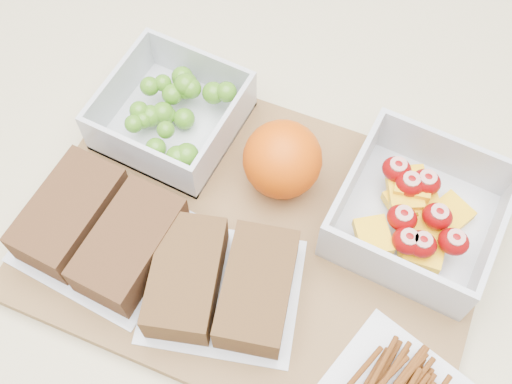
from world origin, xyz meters
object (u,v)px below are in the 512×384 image
at_px(grape_container, 174,113).
at_px(sandwich_bag_left, 100,230).
at_px(sandwich_bag_center, 222,283).
at_px(orange, 282,159).
at_px(cutting_board, 257,239).
at_px(fruit_container, 417,215).

bearing_deg(grape_container, sandwich_bag_left, -87.82).
relative_size(sandwich_bag_left, sandwich_bag_center, 0.87).
xyz_separation_m(orange, sandwich_bag_center, (0.00, -0.13, -0.02)).
height_order(orange, sandwich_bag_left, orange).
height_order(grape_container, sandwich_bag_left, grape_container).
xyz_separation_m(cutting_board, sandwich_bag_center, (-0.00, -0.06, 0.03)).
bearing_deg(orange, cutting_board, -84.00).
bearing_deg(sandwich_bag_left, orange, 48.53).
distance_m(fruit_container, sandwich_bag_center, 0.19).
height_order(grape_container, fruit_container, fruit_container).
xyz_separation_m(cutting_board, grape_container, (-0.13, 0.07, 0.03)).
relative_size(fruit_container, sandwich_bag_left, 0.97).
xyz_separation_m(fruit_container, sandwich_bag_left, (-0.26, -0.15, -0.00)).
bearing_deg(fruit_container, orange, -174.87).
bearing_deg(sandwich_bag_left, cutting_board, 28.65).
height_order(cutting_board, sandwich_bag_left, sandwich_bag_left).
bearing_deg(cutting_board, sandwich_bag_center, -96.98).
height_order(cutting_board, fruit_container, fruit_container).
relative_size(cutting_board, orange, 5.48).
xyz_separation_m(cutting_board, sandwich_bag_left, (-0.13, -0.07, 0.03)).
relative_size(cutting_board, grape_container, 3.25).
height_order(cutting_board, grape_container, grape_container).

